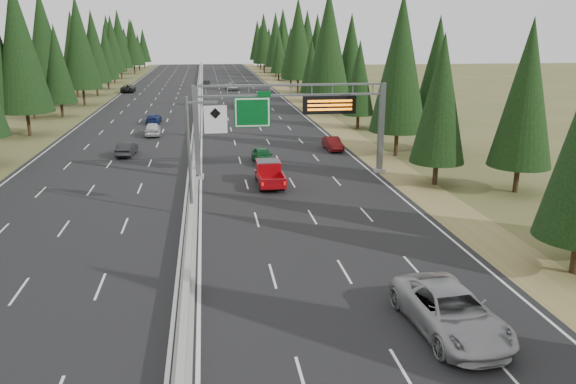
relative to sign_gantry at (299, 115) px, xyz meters
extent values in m
cube|color=black|center=(-8.92, 45.12, -5.23)|extent=(32.00, 260.00, 0.08)
cube|color=olive|center=(8.88, 45.12, -5.24)|extent=(3.60, 260.00, 0.06)
cube|color=#4D5125|center=(-26.72, 45.12, -5.24)|extent=(3.60, 260.00, 0.06)
cube|color=gray|center=(-8.92, 45.12, -5.04)|extent=(0.70, 260.00, 0.30)
cube|color=gray|center=(-8.92, 45.12, -4.64)|extent=(0.30, 260.00, 0.60)
cube|color=slate|center=(-8.57, 0.12, -1.29)|extent=(0.45, 0.45, 7.80)
cube|color=gray|center=(-8.57, 0.12, -5.04)|extent=(0.90, 0.90, 0.30)
cube|color=slate|center=(7.28, 0.12, -1.29)|extent=(0.45, 0.45, 7.80)
cube|color=gray|center=(7.28, 0.12, -5.04)|extent=(0.90, 0.90, 0.30)
cube|color=slate|center=(-0.64, 0.12, 2.53)|extent=(15.85, 0.35, 0.16)
cube|color=slate|center=(-0.64, 0.12, 1.69)|extent=(15.85, 0.35, 0.16)
cube|color=#054C19|center=(-3.92, -0.13, 0.36)|extent=(3.00, 0.10, 2.50)
cube|color=silver|center=(-3.92, -0.19, 0.36)|extent=(2.85, 0.02, 2.35)
cube|color=#054C19|center=(-2.92, -0.13, 1.86)|extent=(1.10, 0.10, 0.45)
cube|color=black|center=(2.58, -0.18, 0.86)|extent=(4.50, 0.40, 1.50)
cube|color=orange|center=(2.58, -0.40, 1.21)|extent=(3.80, 0.02, 0.18)
cube|color=orange|center=(2.58, -0.40, 0.86)|extent=(3.80, 0.02, 0.18)
cube|color=orange|center=(2.58, -0.40, 0.51)|extent=(3.80, 0.02, 0.18)
cylinder|color=slate|center=(-8.92, -9.88, -1.19)|extent=(0.20, 0.20, 8.00)
cube|color=gray|center=(-8.92, -9.88, -5.09)|extent=(0.50, 0.50, 0.20)
cube|color=slate|center=(-7.92, -9.88, 2.41)|extent=(2.00, 0.15, 0.15)
cube|color=silver|center=(-7.12, -10.00, 1.31)|extent=(1.50, 0.06, 1.80)
cylinder|color=black|center=(10.77, -22.18, -4.26)|extent=(0.40, 0.40, 2.02)
cylinder|color=black|center=(10.53, -4.53, -4.30)|extent=(0.40, 0.40, 1.94)
cone|color=black|center=(10.53, -4.53, 1.75)|extent=(4.36, 4.36, 10.17)
cylinder|color=black|center=(15.94, -7.40, -4.21)|extent=(0.40, 0.40, 2.11)
cone|color=black|center=(15.94, -7.40, 2.38)|extent=(4.75, 4.75, 11.08)
cylinder|color=black|center=(11.06, 6.78, -4.01)|extent=(0.40, 0.40, 2.52)
cone|color=black|center=(11.06, 6.78, 3.88)|extent=(5.68, 5.68, 13.25)
cylinder|color=black|center=(15.61, 8.60, -4.17)|extent=(0.40, 0.40, 2.20)
cone|color=black|center=(15.61, 8.60, 2.71)|extent=(4.95, 4.95, 11.55)
cylinder|color=black|center=(11.59, 23.38, -4.38)|extent=(0.40, 0.40, 1.79)
cone|color=black|center=(11.59, 23.38, 1.21)|extent=(4.02, 4.02, 9.38)
cylinder|color=black|center=(15.86, 21.34, -4.35)|extent=(0.40, 0.40, 1.85)
cone|color=black|center=(15.86, 21.34, 1.42)|extent=(4.15, 4.15, 9.69)
cylinder|color=black|center=(10.38, 36.51, -3.81)|extent=(0.40, 0.40, 2.91)
cone|color=black|center=(10.38, 36.51, 5.28)|extent=(6.55, 6.55, 15.28)
cylinder|color=black|center=(14.52, 39.27, -4.08)|extent=(0.40, 0.40, 2.38)
cone|color=black|center=(14.52, 39.27, 3.34)|extent=(5.35, 5.35, 12.47)
cylinder|color=black|center=(10.61, 51.02, -4.38)|extent=(0.40, 0.40, 1.77)
cone|color=black|center=(10.61, 51.02, 1.16)|extent=(3.99, 3.99, 9.30)
cylinder|color=black|center=(14.35, 50.72, -4.09)|extent=(0.40, 0.40, 2.35)
cone|color=black|center=(14.35, 50.72, 3.25)|extent=(5.29, 5.29, 12.34)
cylinder|color=black|center=(10.70, 65.94, -3.78)|extent=(0.40, 0.40, 2.97)
cone|color=black|center=(10.70, 65.94, 5.50)|extent=(6.69, 6.69, 15.60)
cylinder|color=black|center=(14.71, 66.86, -4.02)|extent=(0.40, 0.40, 2.49)
cone|color=black|center=(14.71, 66.86, 3.75)|extent=(5.60, 5.60, 13.06)
cylinder|color=black|center=(11.82, 83.07, -4.21)|extent=(0.40, 0.40, 2.11)
cone|color=black|center=(11.82, 83.07, 2.39)|extent=(4.76, 4.76, 11.10)
cylinder|color=black|center=(15.34, 81.68, -3.92)|extent=(0.40, 0.40, 2.69)
cone|color=black|center=(15.34, 81.68, 4.49)|extent=(6.06, 6.06, 14.13)
cylinder|color=black|center=(10.91, 97.83, -4.31)|extent=(0.40, 0.40, 1.91)
cone|color=black|center=(10.91, 97.83, 1.66)|extent=(4.30, 4.30, 10.03)
cylinder|color=black|center=(15.51, 97.04, -4.07)|extent=(0.40, 0.40, 2.39)
cone|color=black|center=(15.51, 97.04, 3.39)|extent=(5.38, 5.38, 12.54)
cylinder|color=black|center=(11.83, 110.88, -3.89)|extent=(0.40, 0.40, 2.76)
cone|color=black|center=(11.83, 110.88, 4.74)|extent=(6.21, 6.21, 14.49)
cylinder|color=black|center=(14.09, 113.10, -4.11)|extent=(0.40, 0.40, 2.32)
cone|color=black|center=(14.09, 113.10, 3.13)|extent=(5.21, 5.21, 12.17)
cylinder|color=black|center=(10.13, 125.98, -3.87)|extent=(0.40, 0.40, 2.79)
cone|color=black|center=(10.13, 125.98, 4.85)|extent=(6.28, 6.28, 14.66)
cylinder|color=black|center=(15.78, 125.02, -3.76)|extent=(0.40, 0.40, 3.01)
cone|color=black|center=(15.78, 125.02, 5.64)|extent=(6.77, 6.77, 15.79)
cylinder|color=black|center=(10.52, 140.59, -4.13)|extent=(0.40, 0.40, 2.28)
cone|color=black|center=(10.52, 140.59, 3.00)|extent=(5.13, 5.13, 11.97)
cylinder|color=black|center=(14.78, 140.77, -4.35)|extent=(0.40, 0.40, 1.83)
cone|color=black|center=(14.78, 140.77, 1.36)|extent=(4.11, 4.11, 9.60)
cylinder|color=black|center=(10.90, 154.77, -3.99)|extent=(0.40, 0.40, 2.57)
cone|color=black|center=(10.90, 154.77, 4.03)|extent=(5.77, 5.77, 13.47)
cylinder|color=black|center=(14.94, 155.12, -4.18)|extent=(0.40, 0.40, 2.18)
cone|color=black|center=(14.94, 155.12, 2.63)|extent=(4.91, 4.91, 11.45)
cylinder|color=black|center=(-28.81, 23.99, -3.83)|extent=(0.40, 0.40, 2.88)
cone|color=black|center=(-28.81, 23.99, 5.17)|extent=(6.48, 6.48, 15.11)
cylinder|color=black|center=(-32.06, 23.98, -3.84)|extent=(0.40, 0.40, 2.86)
cylinder|color=black|center=(-28.52, 39.23, -4.22)|extent=(0.40, 0.40, 2.11)
cone|color=black|center=(-28.52, 39.23, 2.37)|extent=(4.74, 4.74, 11.06)
cylinder|color=black|center=(-32.16, 38.23, -4.12)|extent=(0.40, 0.40, 2.30)
cone|color=black|center=(-32.16, 38.23, 3.07)|extent=(5.18, 5.18, 12.08)
cylinder|color=black|center=(-28.01, 52.59, -3.84)|extent=(0.40, 0.40, 2.85)
cone|color=black|center=(-28.01, 52.59, 5.07)|extent=(6.41, 6.41, 14.97)
cylinder|color=black|center=(-33.31, 52.05, -3.77)|extent=(0.40, 0.40, 2.99)
cone|color=black|center=(-33.31, 52.05, 5.57)|extent=(6.73, 6.73, 15.70)
cylinder|color=black|center=(-28.67, 68.64, -3.98)|extent=(0.40, 0.40, 2.58)
cone|color=black|center=(-28.67, 68.64, 4.10)|extent=(5.81, 5.81, 13.57)
cylinder|color=black|center=(-32.02, 66.77, -3.99)|extent=(0.40, 0.40, 2.55)
cone|color=black|center=(-32.02, 66.77, 3.97)|extent=(5.73, 5.73, 13.38)
cylinder|color=black|center=(-28.47, 81.02, -4.19)|extent=(0.40, 0.40, 2.17)
cone|color=black|center=(-28.47, 81.02, 2.59)|extent=(4.88, 4.88, 11.38)
cylinder|color=black|center=(-33.15, 81.72, -4.29)|extent=(0.40, 0.40, 1.95)
cone|color=black|center=(-33.15, 81.72, 1.81)|extent=(4.39, 4.39, 10.25)
cylinder|color=black|center=(-29.55, 97.15, -3.99)|extent=(0.40, 0.40, 2.56)
cone|color=black|center=(-29.55, 97.15, 4.01)|extent=(5.76, 5.76, 13.43)
cylinder|color=black|center=(-32.95, 95.30, -4.29)|extent=(0.40, 0.40, 1.97)
cone|color=black|center=(-32.95, 95.30, 1.86)|extent=(4.42, 4.42, 10.32)
cylinder|color=black|center=(-29.66, 110.36, -3.86)|extent=(0.40, 0.40, 2.83)
cone|color=black|center=(-29.66, 110.36, 4.98)|extent=(6.36, 6.36, 14.84)
cylinder|color=black|center=(-32.66, 110.94, -3.96)|extent=(0.40, 0.40, 2.63)
cone|color=black|center=(-32.66, 110.94, 4.25)|extent=(5.91, 5.91, 13.79)
cylinder|color=black|center=(-28.21, 127.35, -4.02)|extent=(0.40, 0.40, 2.49)
cone|color=black|center=(-28.21, 127.35, 3.76)|extent=(5.61, 5.61, 13.08)
cylinder|color=black|center=(-33.47, 128.00, -4.32)|extent=(0.40, 0.40, 1.90)
cone|color=black|center=(-33.47, 128.00, 1.61)|extent=(4.27, 4.27, 9.97)
cylinder|color=black|center=(-28.37, 142.24, -4.35)|extent=(0.40, 0.40, 1.84)
cone|color=black|center=(-28.37, 142.24, 1.40)|extent=(4.14, 4.14, 9.67)
cylinder|color=black|center=(-32.04, 139.17, -4.20)|extent=(0.40, 0.40, 2.15)
cone|color=black|center=(-32.04, 139.17, 2.51)|extent=(4.83, 4.83, 11.26)
cylinder|color=black|center=(-27.93, 154.16, -4.21)|extent=(0.40, 0.40, 2.11)
cone|color=black|center=(-27.93, 154.16, 2.38)|extent=(4.75, 4.75, 11.08)
cylinder|color=black|center=(-32.33, 157.23, -3.94)|extent=(0.40, 0.40, 2.65)
cone|color=black|center=(-32.33, 157.23, 4.35)|extent=(5.97, 5.97, 13.93)
imported|color=#9A999E|center=(1.95, -26.88, -4.27)|extent=(3.50, 6.78, 1.83)
cylinder|color=black|center=(-3.68, -4.60, -4.79)|extent=(0.30, 0.80, 0.80)
cylinder|color=black|center=(-1.98, -4.60, -4.79)|extent=(0.30, 0.80, 0.80)
cylinder|color=black|center=(-3.68, -1.31, -4.79)|extent=(0.30, 0.80, 0.80)
cylinder|color=black|center=(-1.98, -1.31, -4.79)|extent=(0.30, 0.80, 0.80)
cube|color=#9A0910|center=(-2.83, -2.90, -4.64)|extent=(2.00, 5.60, 0.30)
cube|color=#9A0910|center=(-2.83, -2.01, -3.94)|extent=(1.90, 2.20, 1.10)
cube|color=black|center=(-2.83, -2.01, -3.64)|extent=(1.70, 1.90, 0.55)
cube|color=#9A0910|center=(-3.78, -4.40, -4.29)|extent=(0.10, 2.40, 0.60)
cube|color=#9A0910|center=(-1.88, -4.40, -4.29)|extent=(0.10, 2.40, 0.60)
cube|color=#9A0910|center=(-2.83, -5.60, -4.29)|extent=(2.00, 0.10, 0.60)
imported|color=#155E2B|center=(-2.58, 5.12, -4.47)|extent=(2.05, 4.34, 1.44)
imported|color=#640E0F|center=(5.32, 10.12, -4.52)|extent=(1.59, 4.12, 1.34)
imported|color=black|center=(-1.67, 46.19, -4.41)|extent=(2.71, 5.56, 1.56)
imported|color=silver|center=(-2.13, 75.32, -4.45)|extent=(2.73, 5.42, 1.47)
imported|color=black|center=(-7.42, 84.08, -4.43)|extent=(1.84, 4.46, 1.51)
imported|color=black|center=(-15.73, 10.40, -4.50)|extent=(1.80, 4.27, 1.37)
imported|color=navy|center=(-14.84, 31.43, -4.55)|extent=(1.94, 4.43, 1.27)
imported|color=silver|center=(-14.13, 21.60, -4.40)|extent=(2.08, 4.71, 1.58)
imported|color=black|center=(-23.42, 73.45, -4.40)|extent=(2.70, 5.71, 1.58)
camera|label=1|loc=(-7.68, -46.53, 6.80)|focal=35.00mm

